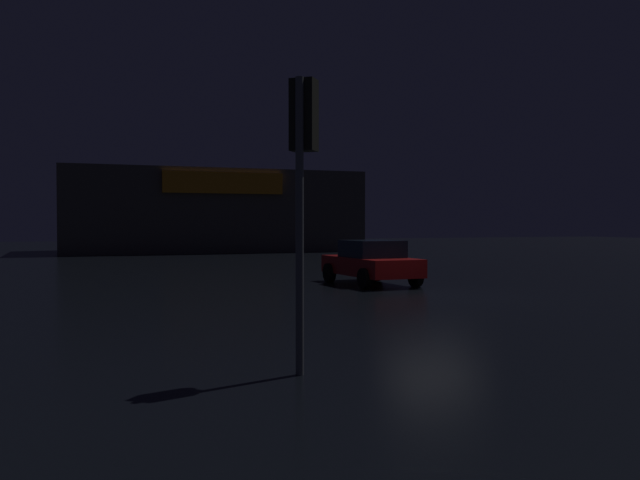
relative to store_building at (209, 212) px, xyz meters
name	(u,v)px	position (x,y,z in m)	size (l,w,h in m)	color
ground_plane	(432,296)	(-0.23, -30.69, -2.71)	(120.00, 120.00, 0.00)	black
store_building	(209,212)	(0.00, 0.00, 0.00)	(19.49, 9.47, 5.41)	#4C4742
traffic_signal_opposite	(303,147)	(-6.54, -38.22, 0.21)	(0.41, 0.43, 3.79)	#595B60
car_near	(371,262)	(-0.36, -27.11, -1.99)	(2.07, 3.96, 1.39)	#A51414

